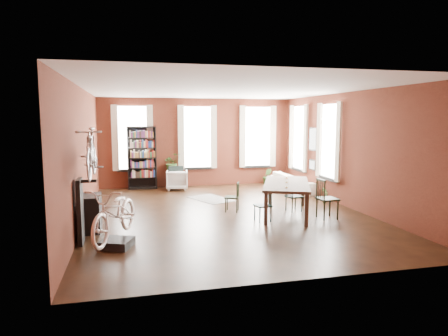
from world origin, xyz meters
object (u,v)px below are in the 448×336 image
object	(u,v)px
dining_table	(286,199)
console_table	(91,213)
bicycle_floor	(115,189)
plant_stand	(173,180)
bookshelf	(142,158)
dining_chair_a	(263,205)
dining_chair_d	(294,196)
dining_chair_b	(232,197)
dining_chair_c	(327,199)
white_armchair	(177,179)
bike_trainer	(117,243)
cream_sofa	(292,179)

from	to	relation	value
dining_table	console_table	bearing A→B (deg)	-152.46
console_table	bicycle_floor	xyz separation A→B (m)	(0.56, -1.29, 0.74)
plant_stand	bookshelf	bearing A→B (deg)	180.00
dining_chair_a	dining_chair_d	size ratio (longest dim) A/B	0.97
dining_chair_b	bicycle_floor	bearing A→B (deg)	-27.94
dining_chair_c	dining_chair_a	bearing A→B (deg)	84.02
bookshelf	white_armchair	world-z (taller)	bookshelf
dining_chair_d	bookshelf	bearing A→B (deg)	29.90
dining_chair_a	bookshelf	distance (m)	5.96
dining_chair_a	dining_chair_b	size ratio (longest dim) A/B	1.00
dining_chair_a	dining_chair_d	distance (m)	1.41
dining_table	bicycle_floor	xyz separation A→B (m)	(-4.20, -1.72, 0.72)
bookshelf	bike_trainer	xyz separation A→B (m)	(-0.71, -6.52, -1.02)
dining_chair_a	dining_chair_c	size ratio (longest dim) A/B	0.79
dining_chair_b	plant_stand	world-z (taller)	dining_chair_b
dining_chair_a	dining_chair_d	xyz separation A→B (m)	(1.15, 0.81, 0.01)
dining_chair_a	white_armchair	bearing A→B (deg)	-169.76
dining_chair_b	bicycle_floor	world-z (taller)	bicycle_floor
white_armchair	cream_sofa	bearing A→B (deg)	169.16
dining_table	bike_trainer	size ratio (longest dim) A/B	4.41
dining_chair_b	bicycle_floor	xyz separation A→B (m)	(-2.92, -2.37, 0.74)
dining_table	white_armchair	size ratio (longest dim) A/B	3.25
dining_table	bookshelf	xyz separation A→B (m)	(-3.49, 4.77, 0.69)
bookshelf	dining_chair_a	bearing A→B (deg)	-63.18
plant_stand	bicycle_floor	distance (m)	6.79
dining_chair_b	dining_chair_d	distance (m)	1.66
plant_stand	bicycle_floor	world-z (taller)	bicycle_floor
dining_chair_d	white_armchair	xyz separation A→B (m)	(-2.66, 4.02, -0.03)
white_armchair	console_table	world-z (taller)	console_table
bookshelf	plant_stand	world-z (taller)	bookshelf
dining_table	bicycle_floor	distance (m)	4.60
dining_table	bike_trainer	bearing A→B (deg)	-135.03
console_table	bicycle_floor	distance (m)	1.59
dining_chair_b	bookshelf	world-z (taller)	bookshelf
dining_chair_d	dining_table	bearing A→B (deg)	120.33
dining_table	dining_chair_b	size ratio (longest dim) A/B	3.10
dining_chair_b	console_table	xyz separation A→B (m)	(-3.48, -1.08, 0.01)
console_table	plant_stand	bearing A→B (deg)	65.72
dining_table	dining_chair_c	world-z (taller)	dining_chair_c
dining_chair_d	console_table	world-z (taller)	dining_chair_d
bike_trainer	plant_stand	size ratio (longest dim) A/B	0.98
cream_sofa	plant_stand	world-z (taller)	cream_sofa
dining_chair_a	dining_chair_d	world-z (taller)	dining_chair_d
dining_table	dining_chair_b	distance (m)	1.44
dining_table	dining_chair_d	xyz separation A→B (m)	(0.34, 0.29, -0.01)
cream_sofa	bike_trainer	distance (m)	7.44
bookshelf	plant_stand	xyz separation A→B (m)	(1.07, 0.00, -0.82)
dining_chair_a	cream_sofa	distance (m)	4.25
dining_chair_b	plant_stand	bearing A→B (deg)	-141.53
bookshelf	cream_sofa	world-z (taller)	bookshelf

